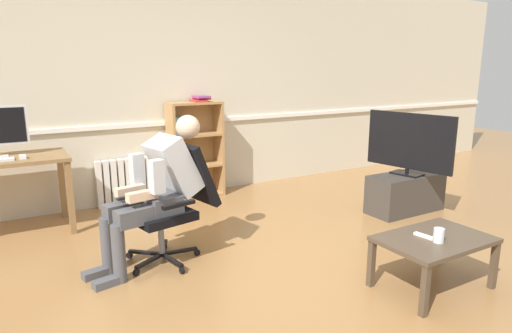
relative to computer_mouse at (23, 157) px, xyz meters
The scene contains 12 objects.
ground_plane 2.75m from the computer_mouse, 50.40° to the right, with size 18.00×18.00×0.00m, color olive.
back_wall 1.88m from the computer_mouse, 20.25° to the left, with size 12.00×0.13×2.70m.
computer_mouse is the anchor object (origin of this frame).
bookshelf 1.91m from the computer_mouse, 12.53° to the left, with size 0.65×0.29×1.25m.
radiator 1.33m from the computer_mouse, 24.37° to the left, with size 0.80×0.08×0.55m.
office_chair 1.60m from the computer_mouse, 48.86° to the right, with size 0.80×0.63×0.98m.
person_seated 1.51m from the computer_mouse, 54.58° to the right, with size 1.04×0.50×1.21m.
tv_stand 3.94m from the computer_mouse, 19.92° to the right, with size 0.88×0.38×0.43m.
tv_screen 3.91m from the computer_mouse, 19.91° to the right, with size 0.26×0.99×0.68m.
coffee_table 3.65m from the computer_mouse, 47.10° to the right, with size 0.81×0.54×0.39m.
drinking_glass 3.65m from the computer_mouse, 48.47° to the right, with size 0.07×0.07×0.10m, color silver.
spare_remote 3.57m from the computer_mouse, 47.35° to the right, with size 0.04×0.15×0.02m, color white.
Camera 1 is at (-1.86, -2.58, 1.61)m, focal length 31.31 mm.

